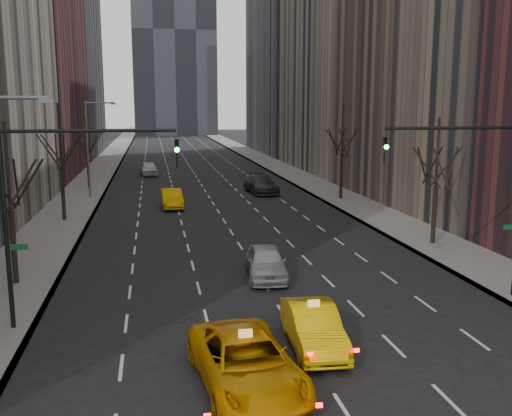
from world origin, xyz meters
TOP-DOWN VIEW (x-y plane):
  - sidewalk_left at (-12.25, 70.00)m, footprint 4.50×320.00m
  - sidewalk_right at (12.25, 70.00)m, footprint 4.50×320.00m
  - tree_lw_b at (-12.00, 18.00)m, footprint 3.36×3.50m
  - tree_lw_c at (-12.00, 34.00)m, footprint 3.36×3.50m
  - tree_lw_d at (-12.00, 52.00)m, footprint 3.36×3.50m
  - tree_rw_b at (12.00, 22.00)m, footprint 3.36×3.50m
  - tree_rw_c at (12.00, 40.00)m, footprint 3.36×3.50m
  - traffic_mast_left at (-9.11, 12.00)m, footprint 6.69×0.39m
  - traffic_mast_right at (9.11, 12.00)m, footprint 6.69×0.39m
  - streetlight_far at (-10.84, 45.00)m, footprint 2.83×0.22m
  - taxi_suv at (-2.58, 5.82)m, footprint 3.47×6.38m
  - taxi_sedan at (0.31, 8.41)m, footprint 1.91×4.86m
  - silver_sedan_ahead at (0.30, 17.12)m, footprint 2.41×4.99m
  - far_taxi at (-3.72, 38.49)m, footprint 1.90×4.94m
  - far_suv_grey at (5.40, 45.33)m, footprint 3.02×6.33m
  - far_car_white at (-5.78, 62.36)m, footprint 2.42×5.19m

SIDE VIEW (x-z plane):
  - sidewalk_left at x=-12.25m, z-range 0.00..0.15m
  - sidewalk_right at x=12.25m, z-range 0.00..0.15m
  - taxi_sedan at x=0.31m, z-range 0.00..1.57m
  - far_taxi at x=-3.72m, z-range 0.00..1.60m
  - silver_sedan_ahead at x=0.30m, z-range 0.00..1.64m
  - taxi_suv at x=-2.58m, z-range 0.00..1.70m
  - far_car_white at x=-5.78m, z-range 0.00..1.72m
  - far_suv_grey at x=5.40m, z-range 0.00..1.78m
  - tree_lw_d at x=-12.00m, z-range -0.12..7.24m
  - tree_lw_b at x=-12.00m, z-range -0.19..7.63m
  - tree_rw_b at x=12.00m, z-range -0.19..7.63m
  - tree_lw_c at x=-12.00m, z-range -0.33..8.41m
  - tree_rw_c at x=12.00m, z-range -0.33..8.41m
  - traffic_mast_left at x=-9.11m, z-range 1.49..9.49m
  - traffic_mast_right at x=9.11m, z-range 1.49..9.49m
  - streetlight_far at x=-10.84m, z-range 1.12..10.12m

